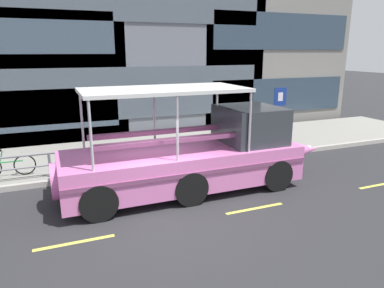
% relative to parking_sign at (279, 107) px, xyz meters
% --- Properties ---
extents(ground_plane, '(120.00, 120.00, 0.00)m').
position_rel_parking_sign_xyz_m(ground_plane, '(-6.48, -3.79, -1.93)').
color(ground_plane, '#2B2B2D').
extents(sidewalk, '(32.00, 4.80, 0.18)m').
position_rel_parking_sign_xyz_m(sidewalk, '(-6.48, 1.81, -1.84)').
color(sidewalk, gray).
rests_on(sidewalk, ground_plane).
extents(curb_edge, '(32.00, 0.18, 0.18)m').
position_rel_parking_sign_xyz_m(curb_edge, '(-6.48, -0.68, -1.84)').
color(curb_edge, '#B2ADA3').
rests_on(curb_edge, ground_plane).
extents(lane_centreline, '(25.80, 0.12, 0.01)m').
position_rel_parking_sign_xyz_m(lane_centreline, '(-6.48, -4.74, -1.93)').
color(lane_centreline, '#DBD64C').
rests_on(lane_centreline, ground_plane).
extents(curb_guardrail, '(11.27, 0.09, 0.85)m').
position_rel_parking_sign_xyz_m(curb_guardrail, '(-5.92, -0.34, -1.17)').
color(curb_guardrail, gray).
rests_on(curb_guardrail, sidewalk).
extents(parking_sign, '(0.60, 0.12, 2.58)m').
position_rel_parking_sign_xyz_m(parking_sign, '(0.00, 0.00, 0.00)').
color(parking_sign, '#4C4F54').
rests_on(parking_sign, sidewalk).
extents(leaned_bicycle, '(1.74, 0.46, 0.96)m').
position_rel_parking_sign_xyz_m(leaned_bicycle, '(-10.59, 0.20, -1.38)').
color(leaned_bicycle, black).
rests_on(leaned_bicycle, sidewalk).
extents(duck_tour_boat, '(9.10, 2.56, 3.23)m').
position_rel_parking_sign_xyz_m(duck_tour_boat, '(-4.91, -2.69, -0.87)').
color(duck_tour_boat, pink).
rests_on(duck_tour_boat, ground_plane).
extents(pedestrian_near_bow, '(0.43, 0.24, 1.54)m').
position_rel_parking_sign_xyz_m(pedestrian_near_bow, '(-1.36, 0.66, -0.82)').
color(pedestrian_near_bow, '#1E2338').
rests_on(pedestrian_near_bow, sidewalk).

